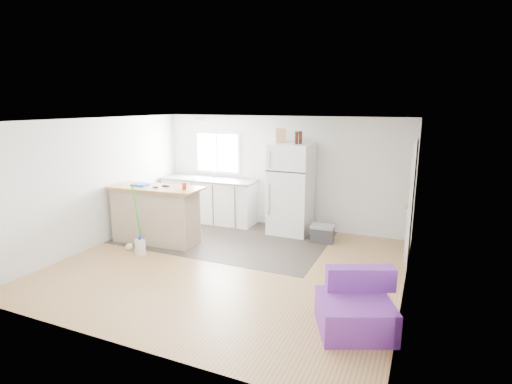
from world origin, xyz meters
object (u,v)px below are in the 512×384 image
at_px(kitchen_cabinets, 210,199).
at_px(purple_seat, 356,309).
at_px(red_cup, 184,186).
at_px(cleaner_jug, 140,247).
at_px(refrigerator, 291,189).
at_px(peninsula, 156,214).
at_px(bottle_left, 297,138).
at_px(cardboard_box, 281,136).
at_px(cooler, 322,233).
at_px(mop, 132,238).
at_px(blue_tray, 140,185).
at_px(bottle_right, 300,137).

relative_size(kitchen_cabinets, purple_seat, 2.07).
bearing_deg(purple_seat, red_cup, 131.61).
bearing_deg(cleaner_jug, refrigerator, 66.12).
bearing_deg(peninsula, bottle_left, 29.17).
relative_size(red_cup, cardboard_box, 0.40).
height_order(cooler, cardboard_box, cardboard_box).
relative_size(mop, bottle_left, 5.14).
distance_m(purple_seat, cleaner_jug, 4.04).
bearing_deg(refrigerator, blue_tray, -146.20).
bearing_deg(mop, cooler, 8.77).
bearing_deg(blue_tray, refrigerator, 33.21).
bearing_deg(peninsula, refrigerator, 32.49).
relative_size(red_cup, bottle_right, 0.48).
relative_size(peninsula, bottle_right, 7.36).
relative_size(kitchen_cabinets, bottle_left, 8.96).
relative_size(cardboard_box, bottle_left, 1.20).
relative_size(cooler, red_cup, 3.89).
relative_size(refrigerator, blue_tray, 6.23).
xyz_separation_m(bottle_left, bottle_right, (0.05, 0.10, 0.00)).
bearing_deg(bottle_right, peninsula, -146.03).
height_order(cleaner_jug, cardboard_box, cardboard_box).
xyz_separation_m(cleaner_jug, blue_tray, (-0.47, 0.67, 0.97)).
distance_m(kitchen_cabinets, purple_seat, 5.08).
bearing_deg(blue_tray, cooler, 21.82).
bearing_deg(cleaner_jug, kitchen_cabinets, 106.04).
relative_size(peninsula, blue_tray, 6.13).
relative_size(refrigerator, red_cup, 15.58).
height_order(refrigerator, mop, refrigerator).
height_order(peninsula, cooler, peninsula).
bearing_deg(blue_tray, purple_seat, -19.46).
bearing_deg(cardboard_box, blue_tray, -144.91).
xyz_separation_m(refrigerator, mop, (-2.35, -2.17, -0.70)).
relative_size(refrigerator, bottle_right, 7.48).
distance_m(mop, red_cup, 1.37).
bearing_deg(kitchen_cabinets, bottle_right, -3.21).
relative_size(purple_seat, cleaner_jug, 3.09).
distance_m(cleaner_jug, cardboard_box, 3.45).
distance_m(refrigerator, bottle_left, 1.07).
xyz_separation_m(red_cup, bottle_left, (1.67, 1.48, 0.83)).
bearing_deg(purple_seat, bottle_left, 96.57).
bearing_deg(mop, bottle_right, 18.79).
bearing_deg(bottle_right, blue_tray, -148.68).
relative_size(kitchen_cabinets, refrigerator, 1.20).
bearing_deg(blue_tray, peninsula, 5.51).
relative_size(peninsula, cardboard_box, 6.13).
relative_size(purple_seat, bottle_left, 4.33).
relative_size(mop, bottle_right, 5.14).
bearing_deg(cardboard_box, red_cup, -130.39).
distance_m(purple_seat, mop, 4.37).
xyz_separation_m(mop, bottle_left, (2.48, 2.07, 1.76)).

